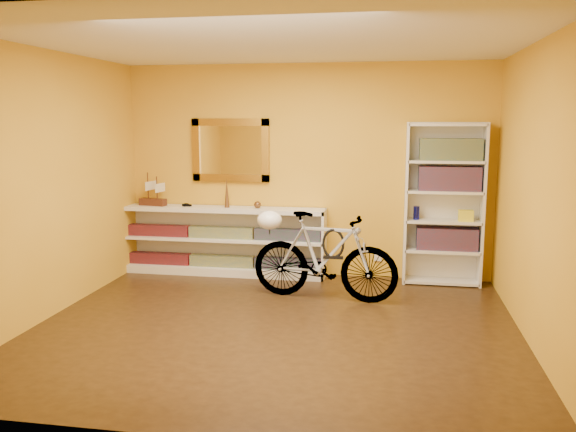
% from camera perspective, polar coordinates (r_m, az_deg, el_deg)
% --- Properties ---
extents(floor, '(4.50, 4.00, 0.01)m').
position_cam_1_polar(floor, '(5.66, -1.25, -10.74)').
color(floor, black).
rests_on(floor, ground).
extents(ceiling, '(4.50, 4.00, 0.01)m').
position_cam_1_polar(ceiling, '(5.36, -1.35, 16.50)').
color(ceiling, silver).
rests_on(ceiling, ground).
extents(back_wall, '(4.50, 0.01, 2.60)m').
position_cam_1_polar(back_wall, '(7.32, 1.78, 4.34)').
color(back_wall, gold).
rests_on(back_wall, ground).
extents(left_wall, '(0.01, 4.00, 2.60)m').
position_cam_1_polar(left_wall, '(6.20, -22.23, 2.75)').
color(left_wall, gold).
rests_on(left_wall, ground).
extents(right_wall, '(0.01, 4.00, 2.60)m').
position_cam_1_polar(right_wall, '(5.39, 22.94, 1.81)').
color(right_wall, gold).
rests_on(right_wall, ground).
extents(gilt_mirror, '(0.98, 0.06, 0.78)m').
position_cam_1_polar(gilt_mirror, '(7.46, -5.55, 6.32)').
color(gilt_mirror, '#8A6319').
rests_on(gilt_mirror, back_wall).
extents(wall_socket, '(0.09, 0.02, 0.09)m').
position_cam_1_polar(wall_socket, '(7.39, 8.65, -3.96)').
color(wall_socket, silver).
rests_on(wall_socket, back_wall).
extents(console_unit, '(2.60, 0.35, 0.85)m').
position_cam_1_polar(console_unit, '(7.48, -6.35, -2.38)').
color(console_unit, silver).
rests_on(console_unit, floor).
extents(cd_row_lower, '(2.50, 0.13, 0.14)m').
position_cam_1_polar(cd_row_lower, '(7.52, -6.36, -4.31)').
color(cd_row_lower, black).
rests_on(cd_row_lower, console_unit).
extents(cd_row_upper, '(2.50, 0.13, 0.14)m').
position_cam_1_polar(cd_row_upper, '(7.44, -6.41, -1.58)').
color(cd_row_upper, navy).
rests_on(cd_row_upper, console_unit).
extents(model_ship, '(0.37, 0.19, 0.42)m').
position_cam_1_polar(model_ship, '(7.68, -12.91, 2.53)').
color(model_ship, '#3B1C10').
rests_on(model_ship, console_unit).
extents(toy_car, '(0.00, 0.00, 0.00)m').
position_cam_1_polar(toy_car, '(7.54, -9.69, 0.93)').
color(toy_car, black).
rests_on(toy_car, console_unit).
extents(bronze_ornament, '(0.06, 0.06, 0.37)m').
position_cam_1_polar(bronze_ornament, '(7.36, -5.90, 2.24)').
color(bronze_ornament, brown).
rests_on(bronze_ornament, console_unit).
extents(decorative_orb, '(0.09, 0.09, 0.09)m').
position_cam_1_polar(decorative_orb, '(7.29, -2.95, 1.09)').
color(decorative_orb, brown).
rests_on(decorative_orb, console_unit).
extents(bookcase, '(0.90, 0.30, 1.90)m').
position_cam_1_polar(bookcase, '(7.15, 14.76, 1.09)').
color(bookcase, silver).
rests_on(bookcase, floor).
extents(book_row_a, '(0.70, 0.22, 0.26)m').
position_cam_1_polar(book_row_a, '(7.22, 15.02, -2.11)').
color(book_row_a, maroon).
rests_on(book_row_a, bookcase).
extents(book_row_b, '(0.70, 0.22, 0.28)m').
position_cam_1_polar(book_row_b, '(7.11, 15.26, 3.51)').
color(book_row_b, maroon).
rests_on(book_row_b, bookcase).
extents(book_row_c, '(0.70, 0.22, 0.25)m').
position_cam_1_polar(book_row_c, '(7.09, 15.38, 6.20)').
color(book_row_c, navy).
rests_on(book_row_c, bookcase).
extents(travel_mug, '(0.07, 0.07, 0.16)m').
position_cam_1_polar(travel_mug, '(7.12, 12.25, 0.30)').
color(travel_mug, navy).
rests_on(travel_mug, bookcase).
extents(red_tin, '(0.18, 0.18, 0.20)m').
position_cam_1_polar(red_tin, '(7.10, 13.33, 6.07)').
color(red_tin, maroon).
rests_on(red_tin, bookcase).
extents(yellow_bag, '(0.17, 0.11, 0.13)m').
position_cam_1_polar(yellow_bag, '(7.15, 16.74, 0.03)').
color(yellow_bag, yellow).
rests_on(yellow_bag, bookcase).
extents(bicycle, '(0.62, 1.67, 0.96)m').
position_cam_1_polar(bicycle, '(6.39, 3.53, -3.88)').
color(bicycle, silver).
rests_on(bicycle, floor).
extents(helmet, '(0.27, 0.26, 0.21)m').
position_cam_1_polar(helmet, '(6.48, -1.79, -0.39)').
color(helmet, white).
rests_on(helmet, bicycle).
extents(u_lock, '(0.24, 0.03, 0.24)m').
position_cam_1_polar(u_lock, '(6.34, 4.38, -2.67)').
color(u_lock, black).
rests_on(u_lock, bicycle).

